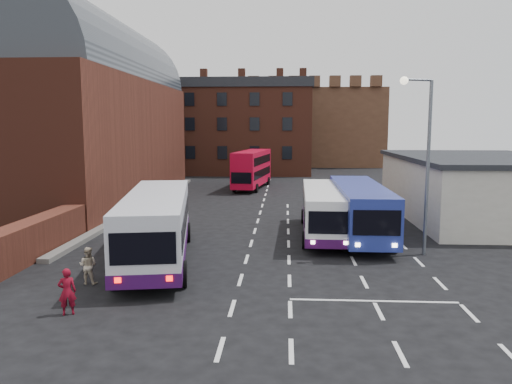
# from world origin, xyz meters

# --- Properties ---
(ground) EXTENTS (180.00, 180.00, 0.00)m
(ground) POSITION_xyz_m (0.00, 0.00, 0.00)
(ground) COLOR black
(railway_station) EXTENTS (12.00, 28.00, 16.00)m
(railway_station) POSITION_xyz_m (-15.50, 21.00, 7.64)
(railway_station) COLOR #602B1E
(railway_station) RESTS_ON ground
(forecourt_wall) EXTENTS (1.20, 10.00, 1.80)m
(forecourt_wall) POSITION_xyz_m (-10.20, 2.00, 0.90)
(forecourt_wall) COLOR #602B1E
(forecourt_wall) RESTS_ON ground
(cream_building) EXTENTS (10.40, 16.40, 4.25)m
(cream_building) POSITION_xyz_m (15.00, 14.00, 2.16)
(cream_building) COLOR beige
(cream_building) RESTS_ON ground
(brick_terrace) EXTENTS (22.00, 10.00, 11.00)m
(brick_terrace) POSITION_xyz_m (-6.00, 46.00, 5.50)
(brick_terrace) COLOR brown
(brick_terrace) RESTS_ON ground
(castle_keep) EXTENTS (22.00, 22.00, 12.00)m
(castle_keep) POSITION_xyz_m (6.00, 66.00, 6.00)
(castle_keep) COLOR brown
(castle_keep) RESTS_ON ground
(bus_white_outbound) EXTENTS (4.55, 11.81, 3.14)m
(bus_white_outbound) POSITION_xyz_m (-4.14, 1.97, 1.86)
(bus_white_outbound) COLOR silver
(bus_white_outbound) RESTS_ON ground
(bus_white_inbound) EXTENTS (2.71, 10.03, 2.72)m
(bus_white_inbound) POSITION_xyz_m (4.03, 7.78, 1.61)
(bus_white_inbound) COLOR white
(bus_white_inbound) RESTS_ON ground
(bus_blue) EXTENTS (2.77, 10.82, 2.95)m
(bus_blue) POSITION_xyz_m (6.00, 7.55, 1.74)
(bus_blue) COLOR navy
(bus_blue) RESTS_ON ground
(bus_red_double) EXTENTS (3.45, 9.67, 3.79)m
(bus_red_double) POSITION_xyz_m (-1.54, 29.24, 2.01)
(bus_red_double) COLOR red
(bus_red_double) RESTS_ON ground
(street_lamp) EXTENTS (1.65, 0.75, 8.50)m
(street_lamp) POSITION_xyz_m (8.32, 3.67, 5.13)
(street_lamp) COLOR slate
(street_lamp) RESTS_ON ground
(pedestrian_red) EXTENTS (0.68, 0.57, 1.58)m
(pedestrian_red) POSITION_xyz_m (-5.40, -4.90, 0.79)
(pedestrian_red) COLOR maroon
(pedestrian_red) RESTS_ON ground
(pedestrian_beige) EXTENTS (0.76, 0.61, 1.50)m
(pedestrian_beige) POSITION_xyz_m (-5.99, -1.66, 0.75)
(pedestrian_beige) COLOR beige
(pedestrian_beige) RESTS_ON ground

